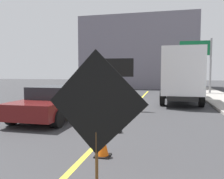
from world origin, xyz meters
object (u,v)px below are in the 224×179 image
roadwork_sign (96,105)px  traffic_cone_near_sign (103,144)px  traffic_cone_mid_lane (116,122)px  highway_guide_sign (202,56)px  pickup_car (54,102)px  arrow_board_trailer (118,101)px  box_truck (181,75)px  traffic_cone_far_lane (116,110)px

roadwork_sign → traffic_cone_near_sign: (-0.38, 1.74, -1.17)m
traffic_cone_mid_lane → highway_guide_sign: bearing=72.5°
roadwork_sign → highway_guide_sign: bearing=77.7°
pickup_car → highway_guide_sign: (7.72, 13.14, 2.73)m
arrow_board_trailer → traffic_cone_near_sign: size_ratio=4.38×
box_truck → traffic_cone_mid_lane: bearing=-106.8°
highway_guide_sign → traffic_cone_near_sign: 17.83m
box_truck → arrow_board_trailer: bearing=-130.7°
pickup_car → traffic_cone_far_lane: (2.57, 0.69, -0.34)m
traffic_cone_mid_lane → box_truck: bearing=73.2°
traffic_cone_near_sign → box_truck: bearing=77.5°
traffic_cone_mid_lane → pickup_car: bearing=152.5°
highway_guide_sign → traffic_cone_mid_lane: (-4.64, -14.74, -3.10)m
highway_guide_sign → roadwork_sign: bearing=-102.3°
traffic_cone_mid_lane → arrow_board_trailer: bearing=100.8°
roadwork_sign → arrow_board_trailer: size_ratio=0.86×
arrow_board_trailer → box_truck: bearing=49.3°
box_truck → traffic_cone_far_lane: (-3.04, -6.09, -1.48)m
arrow_board_trailer → traffic_cone_near_sign: arrow_board_trailer is taller
roadwork_sign → pickup_car: roadwork_sign is taller
roadwork_sign → traffic_cone_far_lane: bearing=99.6°
arrow_board_trailer → traffic_cone_near_sign: (1.02, -6.69, -0.18)m
traffic_cone_near_sign → traffic_cone_far_lane: (-0.68, 4.54, 0.05)m
traffic_cone_near_sign → traffic_cone_far_lane: bearing=98.5°
roadwork_sign → arrow_board_trailer: arrow_board_trailer is taller
arrow_board_trailer → pickup_car: arrow_board_trailer is taller
highway_guide_sign → traffic_cone_near_sign: (-4.47, -16.98, -3.12)m
roadwork_sign → box_truck: (1.98, 12.37, 0.36)m
roadwork_sign → box_truck: 12.53m
roadwork_sign → traffic_cone_mid_lane: roadwork_sign is taller
box_truck → traffic_cone_near_sign: 10.99m
roadwork_sign → traffic_cone_near_sign: roadwork_sign is taller
pickup_car → traffic_cone_far_lane: pickup_car is taller
arrow_board_trailer → traffic_cone_mid_lane: (0.85, -4.46, -0.16)m
highway_guide_sign → traffic_cone_mid_lane: bearing=-107.5°
box_truck → traffic_cone_near_sign: bearing=-102.5°
arrow_board_trailer → box_truck: size_ratio=0.40×
roadwork_sign → box_truck: box_truck is taller
highway_guide_sign → traffic_cone_mid_lane: 15.76m
box_truck → traffic_cone_near_sign: box_truck is taller
arrow_board_trailer → pickup_car: bearing=-128.0°
traffic_cone_far_lane → traffic_cone_mid_lane: bearing=-77.5°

